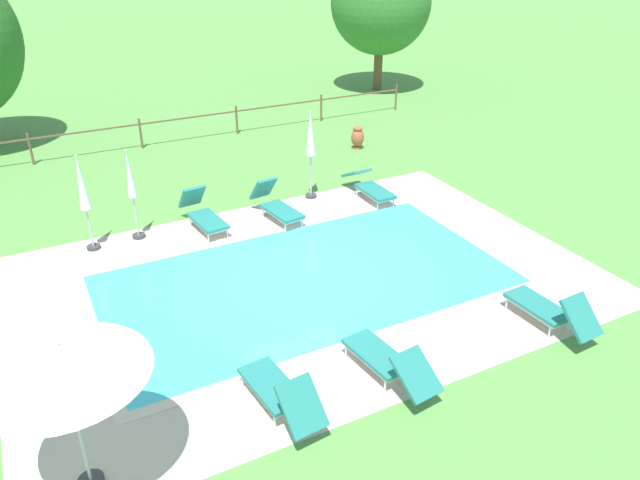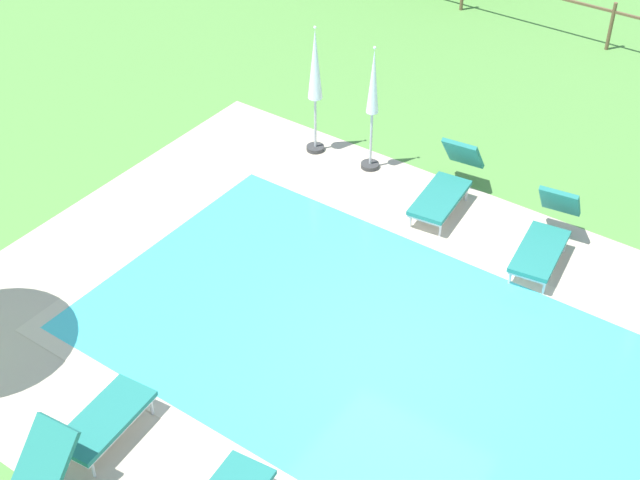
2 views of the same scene
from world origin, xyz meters
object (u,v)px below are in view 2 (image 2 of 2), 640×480
at_px(sun_lounger_south_mid, 89,430).
at_px(patio_umbrella_closed_row_mid_west, 315,73).
at_px(sun_lounger_north_far, 546,237).
at_px(sun_lounger_north_near_steps, 447,185).
at_px(patio_umbrella_closed_row_west, 373,96).

bearing_deg(sun_lounger_south_mid, patio_umbrella_closed_row_mid_west, 103.97).
relative_size(sun_lounger_north_far, sun_lounger_south_mid, 0.97).
xyz_separation_m(sun_lounger_north_near_steps, sun_lounger_north_far, (1.88, -0.34, 0.00)).
relative_size(patio_umbrella_closed_row_west, patio_umbrella_closed_row_mid_west, 0.96).
relative_size(sun_lounger_south_mid, patio_umbrella_closed_row_west, 0.86).
xyz_separation_m(sun_lounger_north_far, patio_umbrella_closed_row_west, (-3.50, 0.58, 1.02)).
bearing_deg(patio_umbrella_closed_row_west, sun_lounger_south_mid, -84.76).
bearing_deg(patio_umbrella_closed_row_mid_west, sun_lounger_south_mid, -76.03).
bearing_deg(patio_umbrella_closed_row_west, sun_lounger_north_near_steps, -8.17).
bearing_deg(patio_umbrella_closed_row_mid_west, patio_umbrella_closed_row_west, 4.96).
bearing_deg(sun_lounger_north_far, sun_lounger_north_near_steps, 169.62).
bearing_deg(patio_umbrella_closed_row_mid_west, sun_lounger_north_near_steps, -2.87).
bearing_deg(sun_lounger_north_far, patio_umbrella_closed_row_mid_west, 174.03).
xyz_separation_m(sun_lounger_north_far, patio_umbrella_closed_row_mid_west, (-4.60, 0.48, 1.13)).
height_order(sun_lounger_north_near_steps, sun_lounger_south_mid, sun_lounger_north_near_steps).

